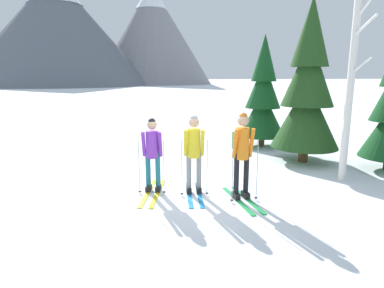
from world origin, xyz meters
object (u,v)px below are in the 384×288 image
Objects in this scene: skier_in_purple at (153,151)px; pine_tree_near at (308,89)px; pine_tree_mid at (263,96)px; skier_in_orange at (242,150)px; birch_tree_tall at (351,79)px; skier_in_yellow at (194,151)px.

pine_tree_near is (4.61, 1.87, 1.24)m from skier_in_purple.
skier_in_purple is at bearing -134.82° from pine_tree_mid.
skier_in_orange is 0.38× the size of birch_tree_tall.
skier_in_orange is at bearing -165.64° from birch_tree_tall.
skier_in_orange is 4.02m from pine_tree_near.
skier_in_yellow is 0.95× the size of skier_in_orange.
skier_in_orange is (1.79, -0.76, 0.12)m from skier_in_purple.
pine_tree_mid reaches higher than skier_in_yellow.
skier_in_yellow is 0.36× the size of birch_tree_tall.
birch_tree_tall reaches higher than skier_in_orange.
pine_tree_near reaches higher than pine_tree_mid.
pine_tree_near is at bearing 43.03° from skier_in_orange.
birch_tree_tall is (3.78, 0.26, 1.52)m from skier_in_yellow.
birch_tree_tall is at bearing -0.32° from skier_in_purple.
pine_tree_mid is at bearing 64.22° from skier_in_orange.
pine_tree_near is at bearing 30.02° from skier_in_yellow.
skier_in_purple is at bearing -157.88° from pine_tree_near.
skier_in_yellow is 4.48m from pine_tree_near.
skier_in_purple is 0.99× the size of skier_in_orange.
birch_tree_tall is (2.86, 0.73, 1.43)m from skier_in_orange.
skier_in_orange reaches higher than skier_in_yellow.
birch_tree_tall is (4.65, -0.03, 1.55)m from skier_in_purple.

